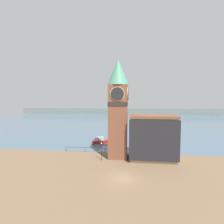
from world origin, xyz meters
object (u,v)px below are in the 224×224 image
mooring_bollard_near (111,153)px  lamp_post (101,148)px  pier_building (153,137)px  clock_tower (118,106)px  boat_near (102,141)px

mooring_bollard_near → lamp_post: lamp_post is taller
pier_building → lamp_post: bearing=-168.1°
clock_tower → boat_near: clock_tower is taller
pier_building → mooring_bollard_near: (-8.94, 1.63, -4.13)m
boat_near → clock_tower: bearing=-87.6°
boat_near → mooring_bollard_near: 10.48m
clock_tower → pier_building: (7.17, -0.31, -6.33)m
mooring_bollard_near → boat_near: bearing=110.6°
clock_tower → lamp_post: size_ratio=5.55×
pier_building → lamp_post: (-10.33, -2.17, -1.99)m
clock_tower → lamp_post: (-3.15, -2.49, -8.32)m
clock_tower → boat_near: size_ratio=3.41×
boat_near → pier_building: bearing=-65.9°
clock_tower → mooring_bollard_near: size_ratio=23.76×
boat_near → mooring_bollard_near: size_ratio=6.97×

